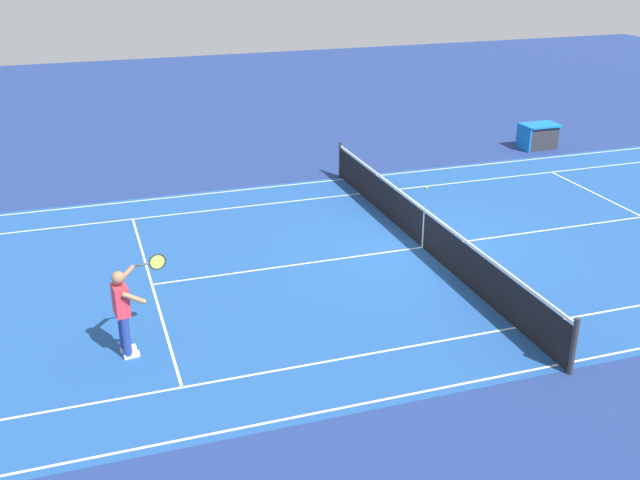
# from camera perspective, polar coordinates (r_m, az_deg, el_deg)

# --- Properties ---
(ground_plane) EXTENTS (60.00, 60.00, 0.00)m
(ground_plane) POSITION_cam_1_polar(r_m,az_deg,el_deg) (18.26, 7.75, -0.55)
(ground_plane) COLOR navy
(court_slab) EXTENTS (24.20, 11.40, 0.00)m
(court_slab) POSITION_cam_1_polar(r_m,az_deg,el_deg) (18.25, 7.75, -0.55)
(court_slab) COLOR #1E4C93
(court_slab) RESTS_ON ground_plane
(court_line_markings) EXTENTS (23.85, 11.05, 0.01)m
(court_line_markings) POSITION_cam_1_polar(r_m,az_deg,el_deg) (18.25, 7.75, -0.54)
(court_line_markings) COLOR white
(court_line_markings) RESTS_ON ground_plane
(tennis_net) EXTENTS (0.10, 11.70, 1.08)m
(tennis_net) POSITION_cam_1_polar(r_m,az_deg,el_deg) (18.07, 7.83, 0.88)
(tennis_net) COLOR #2D2D33
(tennis_net) RESTS_ON ground_plane
(tennis_player_near) EXTENTS (1.03, 0.81, 1.70)m
(tennis_player_near) POSITION_cam_1_polar(r_m,az_deg,el_deg) (13.74, -14.58, -5.00)
(tennis_player_near) COLOR navy
(tennis_player_near) RESTS_ON ground_plane
(tennis_ball) EXTENTS (0.07, 0.07, 0.07)m
(tennis_ball) POSITION_cam_1_polar(r_m,az_deg,el_deg) (22.34, 8.03, 3.92)
(tennis_ball) COLOR #CCE01E
(tennis_ball) RESTS_ON ground_plane
(equipment_cart_tarped) EXTENTS (1.25, 0.84, 0.85)m
(equipment_cart_tarped) POSITION_cam_1_polar(r_m,az_deg,el_deg) (27.18, 16.10, 7.54)
(equipment_cart_tarped) COLOR #2D2D33
(equipment_cart_tarped) RESTS_ON ground_plane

